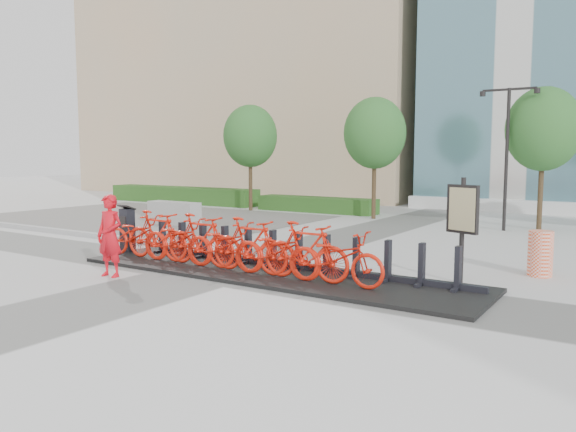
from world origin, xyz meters
The scene contains 25 objects.
ground centered at (0.00, 0.00, 0.00)m, with size 120.00×120.00×0.00m, color silver.
gravel_patch centered at (-10.00, 7.00, 0.01)m, with size 14.00×14.00×0.00m, color #534F4B.
curb centered at (-10.00, 1.90, 0.07)m, with size 14.00×0.25×0.15m, color #9C9C9C.
hedge_a centered at (-14.00, 13.50, 0.45)m, with size 10.00×1.40×0.90m, color #184A13.
hedge_b centered at (-5.00, 13.20, 0.35)m, with size 6.00×1.20×0.70m, color #184A13.
tree_0 centered at (-8.00, 12.00, 3.59)m, with size 2.60×2.60×5.10m.
tree_1 centered at (-1.50, 12.00, 3.59)m, with size 2.60×2.60×5.10m.
tree_2 centered at (5.00, 12.00, 3.59)m, with size 2.60×2.60×5.10m.
streetlamp centered at (4.00, 11.00, 3.13)m, with size 2.00×0.20×5.00m.
dock_pad centered at (1.30, 0.30, 0.04)m, with size 9.60×2.40×0.08m, color black.
dock_rail_posts centered at (1.36, 0.77, 0.51)m, with size 8.02×0.50×0.85m, color black, non-canonical shape.
bike_0 centered at (-2.60, -0.05, 0.63)m, with size 0.73×2.09×1.10m, color red.
bike_1 centered at (-1.88, -0.05, 0.69)m, with size 0.57×2.03×1.22m, color red.
bike_2 centered at (-1.16, -0.05, 0.63)m, with size 0.73×2.09×1.10m, color red.
bike_3 centered at (-0.44, -0.05, 0.69)m, with size 0.57×2.03×1.22m, color red.
bike_4 centered at (0.28, -0.05, 0.63)m, with size 0.73×2.09×1.10m, color red.
bike_5 centered at (1.00, -0.05, 0.69)m, with size 0.57×2.03×1.22m, color red.
bike_6 centered at (1.72, -0.05, 0.63)m, with size 0.73×2.09×1.10m, color red.
bike_7 centered at (2.44, -0.05, 0.69)m, with size 0.57×2.03×1.22m, color red.
bike_8 centered at (3.16, -0.05, 0.63)m, with size 0.73×2.09×1.10m, color red.
kiosk centered at (-3.45, 0.38, 0.69)m, with size 0.39×0.33×1.27m.
worker_red centered at (-1.56, -1.74, 0.91)m, with size 0.66×0.43×1.81m, color red.
construction_barrel centered at (6.38, 3.45, 0.51)m, with size 0.53×0.53×1.01m, color #FF3800.
jersey_barrier centered at (-7.09, 5.85, 0.44)m, with size 2.30×0.63×0.89m, color #9D9D9D.
map_sign centered at (5.11, 1.79, 1.46)m, with size 0.71×0.35×2.21m.
Camera 1 is at (8.36, -9.81, 2.64)m, focal length 35.00 mm.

